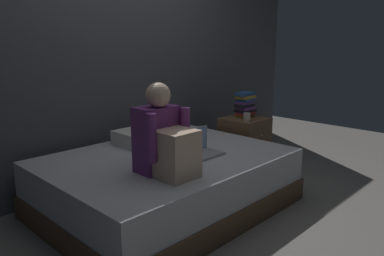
{
  "coord_description": "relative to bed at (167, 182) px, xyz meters",
  "views": [
    {
      "loc": [
        -2.2,
        -1.95,
        1.41
      ],
      "look_at": [
        -0.1,
        0.1,
        0.72
      ],
      "focal_mm": 34.87,
      "sensor_mm": 36.0,
      "label": 1
    }
  ],
  "objects": [
    {
      "name": "ground_plane",
      "position": [
        0.2,
        -0.3,
        -0.23
      ],
      "size": [
        8.0,
        8.0,
        0.0
      ],
      "primitive_type": "plane",
      "color": "gray"
    },
    {
      "name": "wall_back",
      "position": [
        0.2,
        0.9,
        1.12
      ],
      "size": [
        5.6,
        0.1,
        2.7
      ],
      "primitive_type": "cube",
      "color": "#4C4F54",
      "rests_on": "ground_plane"
    },
    {
      "name": "bed",
      "position": [
        0.0,
        0.0,
        0.0
      ],
      "size": [
        2.0,
        1.5,
        0.47
      ],
      "color": "brown",
      "rests_on": "ground_plane"
    },
    {
      "name": "nightstand",
      "position": [
        1.3,
        0.15,
        0.06
      ],
      "size": [
        0.44,
        0.46,
        0.58
      ],
      "color": "brown",
      "rests_on": "ground_plane"
    },
    {
      "name": "person_sitting",
      "position": [
        -0.3,
        -0.32,
        0.49
      ],
      "size": [
        0.39,
        0.44,
        0.66
      ],
      "color": "#75337A",
      "rests_on": "bed"
    },
    {
      "name": "laptop",
      "position": [
        0.21,
        -0.19,
        0.3
      ],
      "size": [
        0.32,
        0.23,
        0.22
      ],
      "color": "#9EA0A5",
      "rests_on": "bed"
    },
    {
      "name": "pillow",
      "position": [
        0.15,
        0.45,
        0.31
      ],
      "size": [
        0.56,
        0.36,
        0.13
      ],
      "primitive_type": "cube",
      "color": "silver",
      "rests_on": "bed"
    },
    {
      "name": "book_stack",
      "position": [
        1.34,
        0.18,
        0.49
      ],
      "size": [
        0.25,
        0.17,
        0.28
      ],
      "color": "gold",
      "rests_on": "nightstand"
    },
    {
      "name": "mug",
      "position": [
        1.17,
        0.03,
        0.39
      ],
      "size": [
        0.08,
        0.08,
        0.09
      ],
      "primitive_type": "cylinder",
      "color": "#BCB2A3",
      "rests_on": "nightstand"
    }
  ]
}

